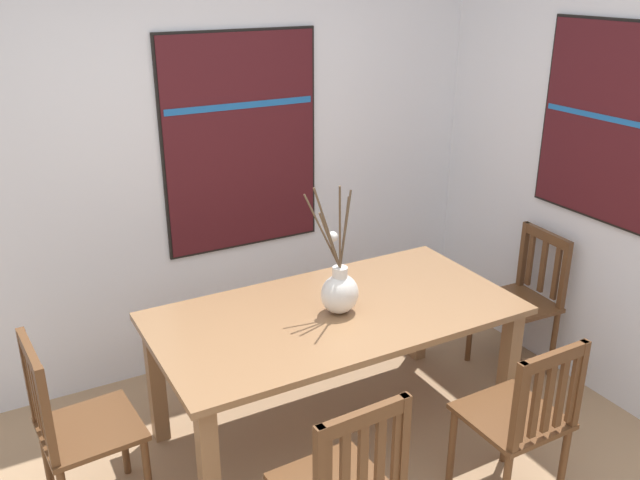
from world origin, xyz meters
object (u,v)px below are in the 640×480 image
(painting_on_side_wall, at_px, (615,125))
(centerpiece_vase, at_px, (339,290))
(chair_3, at_px, (522,299))
(chair_0, at_px, (75,426))
(chair_1, at_px, (521,418))
(dining_table, at_px, (335,327))
(painting_on_back_wall, at_px, (241,143))

(painting_on_side_wall, bearing_deg, centerpiece_vase, 170.54)
(chair_3, relative_size, painting_on_side_wall, 0.83)
(chair_0, distance_m, chair_1, 2.00)
(dining_table, height_order, painting_on_side_wall, painting_on_side_wall)
(centerpiece_vase, height_order, painting_on_back_wall, painting_on_back_wall)
(centerpiece_vase, height_order, chair_3, centerpiece_vase)
(chair_1, bearing_deg, chair_0, 153.37)
(painting_on_back_wall, bearing_deg, chair_3, -36.47)
(painting_on_back_wall, bearing_deg, chair_1, -74.87)
(painting_on_back_wall, bearing_deg, centerpiece_vase, -86.69)
(centerpiece_vase, height_order, chair_0, centerpiece_vase)
(chair_0, height_order, chair_3, chair_0)
(chair_0, distance_m, painting_on_side_wall, 3.09)
(dining_table, relative_size, painting_on_side_wall, 1.72)
(chair_1, xyz_separation_m, chair_3, (0.88, 0.89, -0.01))
(centerpiece_vase, xyz_separation_m, chair_0, (-1.32, 0.04, -0.37))
(chair_3, bearing_deg, centerpiece_vase, -178.28)
(chair_0, bearing_deg, chair_3, 0.00)
(dining_table, distance_m, chair_1, 1.01)
(painting_on_side_wall, bearing_deg, chair_3, 125.55)
(centerpiece_vase, distance_m, chair_1, 1.04)
(centerpiece_vase, height_order, painting_on_side_wall, painting_on_side_wall)
(chair_1, distance_m, chair_3, 1.25)
(dining_table, xyz_separation_m, painting_on_back_wall, (-0.06, 1.05, 0.76))
(chair_3, bearing_deg, chair_1, -134.43)
(chair_1, bearing_deg, painting_on_side_wall, 28.68)
(dining_table, relative_size, painting_on_back_wall, 1.43)
(painting_on_back_wall, relative_size, painting_on_side_wall, 1.21)
(dining_table, xyz_separation_m, chair_0, (-1.32, 0.01, -0.15))
(centerpiece_vase, distance_m, chair_3, 1.39)
(chair_0, height_order, chair_1, chair_0)
(centerpiece_vase, xyz_separation_m, painting_on_side_wall, (1.55, -0.26, 0.73))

